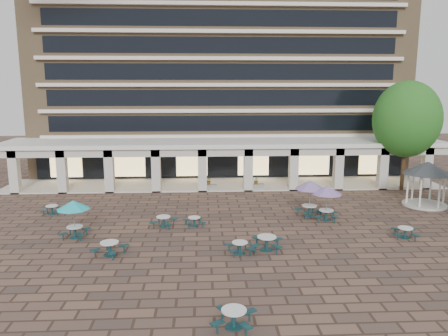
% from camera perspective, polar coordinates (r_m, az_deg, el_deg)
% --- Properties ---
extents(ground, '(120.00, 120.00, 0.00)m').
position_cam_1_polar(ground, '(28.69, 1.50, -8.84)').
color(ground, brown).
rests_on(ground, ground).
extents(apartment_building, '(40.00, 15.50, 25.20)m').
position_cam_1_polar(apartment_building, '(52.55, -0.60, 13.96)').
color(apartment_building, '#937553').
rests_on(apartment_building, ground).
extents(retail_arcade, '(42.00, 6.60, 4.40)m').
position_cam_1_polar(retail_arcade, '(42.32, 0.00, 1.72)').
color(retail_arcade, white).
rests_on(retail_arcade, ground).
extents(picnic_table_1, '(1.78, 1.78, 0.70)m').
position_cam_1_polar(picnic_table_1, '(25.71, 2.08, -10.22)').
color(picnic_table_1, '#13383B').
rests_on(picnic_table_1, ground).
extents(picnic_table_2, '(2.00, 2.00, 0.78)m').
position_cam_1_polar(picnic_table_2, '(18.51, 1.30, -18.85)').
color(picnic_table_2, '#13383B').
rests_on(picnic_table_2, ground).
extents(picnic_table_3, '(1.81, 1.81, 0.70)m').
position_cam_1_polar(picnic_table_3, '(30.43, 22.59, -7.70)').
color(picnic_table_3, '#13383B').
rests_on(picnic_table_3, ground).
extents(picnic_table_4, '(2.11, 2.11, 2.44)m').
position_cam_1_polar(picnic_table_4, '(29.31, -19.09, -4.77)').
color(picnic_table_4, '#13383B').
rests_on(picnic_table_4, ground).
extents(picnic_table_5, '(2.16, 2.16, 0.79)m').
position_cam_1_polar(picnic_table_5, '(26.26, -14.72, -9.99)').
color(picnic_table_5, '#13383B').
rests_on(picnic_table_5, ground).
extents(picnic_table_6, '(2.19, 2.19, 2.53)m').
position_cam_1_polar(picnic_table_6, '(32.10, 13.31, -3.00)').
color(picnic_table_6, '#13383B').
rests_on(picnic_table_6, ground).
extents(picnic_table_8, '(1.59, 1.59, 0.68)m').
position_cam_1_polar(picnic_table_8, '(35.67, -21.55, -5.00)').
color(picnic_table_8, '#13383B').
rests_on(picnic_table_8, ground).
extents(picnic_table_9, '(1.65, 1.65, 0.65)m').
position_cam_1_polar(picnic_table_9, '(30.53, -3.91, -6.89)').
color(picnic_table_9, '#13383B').
rests_on(picnic_table_9, ground).
extents(picnic_table_10, '(2.16, 2.16, 0.85)m').
position_cam_1_polar(picnic_table_10, '(26.27, 5.60, -9.58)').
color(picnic_table_10, '#13383B').
rests_on(picnic_table_10, ground).
extents(picnic_table_11, '(2.33, 2.33, 2.69)m').
position_cam_1_polar(picnic_table_11, '(32.85, 11.19, -2.36)').
color(picnic_table_11, '#13383B').
rests_on(picnic_table_11, ground).
extents(picnic_table_12, '(1.92, 1.92, 0.74)m').
position_cam_1_polar(picnic_table_12, '(30.62, -7.92, -6.81)').
color(picnic_table_12, '#13383B').
rests_on(picnic_table_12, ground).
extents(gazebo, '(3.86, 3.86, 3.60)m').
position_cam_1_polar(gazebo, '(38.65, 25.00, -0.58)').
color(gazebo, beige).
rests_on(gazebo, ground).
extents(tree_east_c, '(6.06, 6.06, 10.10)m').
position_cam_1_polar(tree_east_c, '(43.28, 22.76, 5.90)').
color(tree_east_c, '#452D1B').
rests_on(tree_east_c, ground).
extents(planter_left, '(1.50, 0.78, 1.27)m').
position_cam_1_polar(planter_left, '(40.88, -2.02, -2.16)').
color(planter_left, gray).
rests_on(planter_left, ground).
extents(planter_right, '(1.50, 0.67, 1.18)m').
position_cam_1_polar(planter_right, '(41.20, 4.24, -2.17)').
color(planter_right, gray).
rests_on(planter_right, ground).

